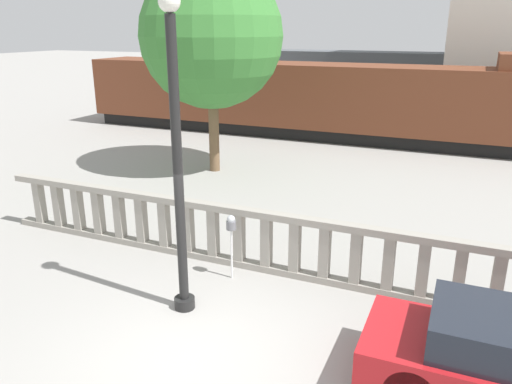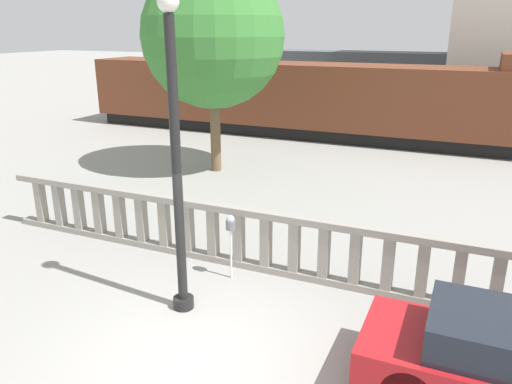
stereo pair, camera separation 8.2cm
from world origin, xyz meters
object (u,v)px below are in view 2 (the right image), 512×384
object	(u,v)px
lamppost	(176,160)
train_near	(311,99)
tree_left	(213,36)
train_far	(323,76)
parked_car	(509,365)
parking_meter	(231,227)

from	to	relation	value
lamppost	train_near	bearing A→B (deg)	99.40
lamppost	tree_left	size ratio (longest dim) A/B	0.78
tree_left	train_far	bearing A→B (deg)	94.19
parked_car	tree_left	world-z (taller)	tree_left
train_far	tree_left	xyz separation A→B (m)	(1.26, -17.17, 2.73)
train_near	tree_left	world-z (taller)	tree_left
lamppost	parking_meter	distance (m)	2.14
lamppost	train_far	xyz separation A→B (m)	(-4.97, 25.37, -0.97)
parked_car	parking_meter	bearing A→B (deg)	165.71
lamppost	train_near	world-z (taller)	lamppost
parked_car	train_near	distance (m)	17.19
lamppost	tree_left	world-z (taller)	tree_left
train_far	lamppost	bearing A→B (deg)	-78.91
lamppost	parking_meter	bearing A→B (deg)	78.10
lamppost	parked_car	world-z (taller)	lamppost
parking_meter	parked_car	distance (m)	5.18
train_far	parked_car	bearing A→B (deg)	-68.50
parking_meter	tree_left	distance (m)	8.63
train_far	tree_left	world-z (taller)	tree_left
parking_meter	tree_left	world-z (taller)	tree_left
train_far	train_near	bearing A→B (deg)	-76.50
train_near	parked_car	bearing A→B (deg)	-63.55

